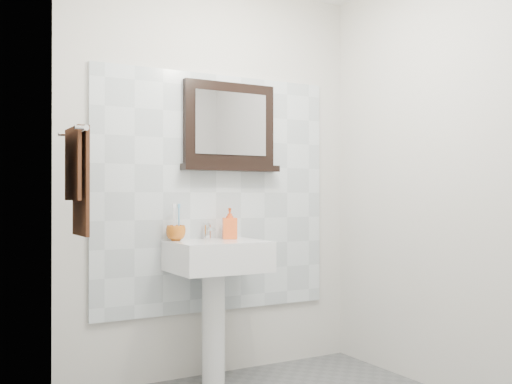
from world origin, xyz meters
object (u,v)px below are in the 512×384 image
at_px(pedestal_sink, 217,272).
at_px(hand_towel, 78,173).
at_px(toothbrush_cup, 176,233).
at_px(framed_mirror, 230,129).
at_px(soap_dispenser, 230,223).

distance_m(pedestal_sink, hand_towel, 1.03).
relative_size(toothbrush_cup, framed_mirror, 0.18).
bearing_deg(soap_dispenser, toothbrush_cup, -161.43).
bearing_deg(toothbrush_cup, framed_mirror, 8.78).
relative_size(pedestal_sink, hand_towel, 1.75).
relative_size(pedestal_sink, framed_mirror, 1.44).
bearing_deg(hand_towel, soap_dispenser, 13.84).
relative_size(pedestal_sink, toothbrush_cup, 8.23).
bearing_deg(soap_dispenser, hand_towel, -144.58).
bearing_deg(hand_towel, framed_mirror, 17.42).
height_order(toothbrush_cup, soap_dispenser, soap_dispenser).
bearing_deg(framed_mirror, hand_towel, -162.58).
distance_m(toothbrush_cup, hand_towel, 0.77).
bearing_deg(soap_dispenser, pedestal_sink, -121.03).
xyz_separation_m(soap_dispenser, hand_towel, (-0.99, -0.24, 0.29)).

